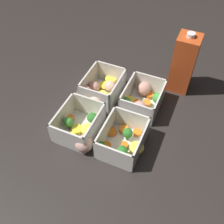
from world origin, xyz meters
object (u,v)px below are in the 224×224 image
container_near_left (99,91)px  container_near_right (81,129)px  container_far_right (121,141)px  juice_carton (184,64)px  container_far_left (141,100)px

container_near_left → container_near_right: size_ratio=1.03×
container_far_right → juice_carton: 0.32m
container_near_left → container_far_left: bearing=95.8°
container_far_left → juice_carton: bearing=147.4°
container_near_left → juice_carton: (-0.15, 0.22, 0.07)m
container_near_left → container_far_right: 0.20m
container_far_right → container_near_left: bearing=-137.6°
container_near_left → juice_carton: size_ratio=0.81×
container_near_left → container_far_left: same height
container_near_left → container_far_right: same height
container_far_right → juice_carton: size_ratio=0.68×
container_near_left → container_near_right: 0.16m
container_far_left → container_far_right: 0.16m
container_near_left → juice_carton: juice_carton is taller
container_far_right → container_near_right: bearing=-86.6°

